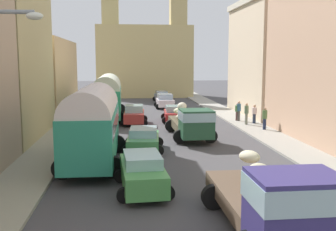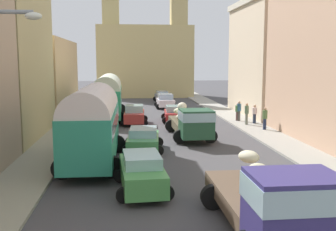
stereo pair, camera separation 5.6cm
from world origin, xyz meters
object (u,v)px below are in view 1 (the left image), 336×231
object	(u,v)px
pedestrian_4	(246,113)
car_4	(143,139)
parked_bus_1	(108,95)
pedestrian_1	(239,110)
car_3	(142,172)
pedestrian_0	(254,114)
parked_bus_0	(92,122)
cargo_truck_0	(275,201)
car_5	(134,115)
pedestrian_2	(265,118)
car_2	(162,96)
car_0	(175,114)
pedestrian_3	(237,111)
cargo_truck_1	(191,122)
car_1	(165,101)

from	to	relation	value
pedestrian_4	car_4	bearing A→B (deg)	-136.53
parked_bus_1	pedestrian_1	size ratio (longest dim) A/B	5.39
car_3	pedestrian_0	distance (m)	18.97
parked_bus_0	cargo_truck_0	distance (m)	11.53
car_4	car_5	size ratio (longest dim) A/B	1.03
parked_bus_1	car_3	world-z (taller)	parked_bus_1
car_4	pedestrian_2	xyz separation A→B (m)	(9.40, 5.79, 0.33)
pedestrian_2	pedestrian_1	bearing A→B (deg)	98.80
pedestrian_4	car_2	bearing A→B (deg)	104.60
car_0	pedestrian_4	bearing A→B (deg)	-27.59
parked_bus_0	pedestrian_3	distance (m)	17.43
pedestrian_3	car_3	bearing A→B (deg)	-116.59
car_3	car_4	size ratio (longest dim) A/B	1.08
cargo_truck_1	pedestrian_1	xyz separation A→B (m)	(5.31, 6.96, -0.12)
pedestrian_2	pedestrian_3	bearing A→B (deg)	99.96
car_3	pedestrian_0	size ratio (longest dim) A/B	2.53
car_1	pedestrian_4	world-z (taller)	pedestrian_4
cargo_truck_0	pedestrian_0	bearing A→B (deg)	73.61
pedestrian_3	cargo_truck_0	bearing A→B (deg)	-102.93
cargo_truck_0	pedestrian_3	world-z (taller)	cargo_truck_0
car_4	pedestrian_2	world-z (taller)	pedestrian_2
car_5	pedestrian_4	xyz separation A→B (m)	(9.08, -1.92, 0.28)
pedestrian_0	parked_bus_0	bearing A→B (deg)	-136.74
pedestrian_2	pedestrian_3	xyz separation A→B (m)	(-0.82, 4.69, -0.10)
car_3	pedestrian_2	bearing A→B (deg)	53.43
parked_bus_0	pedestrian_4	xyz separation A→B (m)	(11.45, 11.02, -1.14)
car_0	car_4	distance (m)	11.63
cargo_truck_0	pedestrian_3	xyz separation A→B (m)	(5.29, 23.02, -0.33)
parked_bus_0	car_1	xyz separation A→B (m)	(6.04, 24.19, -1.42)
car_1	pedestrian_4	xyz separation A→B (m)	(5.41, -13.17, 0.29)
cargo_truck_0	pedestrian_0	world-z (taller)	cargo_truck_0
parked_bus_0	pedestrian_2	world-z (taller)	parked_bus_0
cargo_truck_0	pedestrian_1	bearing A→B (deg)	76.72
car_5	pedestrian_2	size ratio (longest dim) A/B	2.12
car_0	car_3	size ratio (longest dim) A/B	0.91
parked_bus_0	car_3	size ratio (longest dim) A/B	1.92
parked_bus_1	pedestrian_2	size ratio (longest dim) A/B	5.46
car_0	car_4	world-z (taller)	car_0
car_0	car_2	bearing A→B (deg)	88.81
car_5	pedestrian_4	distance (m)	9.29
cargo_truck_1	pedestrian_0	xyz separation A→B (m)	(6.20, 5.43, -0.22)
car_4	parked_bus_1	bearing A→B (deg)	101.03
parked_bus_0	pedestrian_2	xyz separation A→B (m)	(12.11, 8.53, -1.18)
car_1	pedestrian_1	bearing A→B (deg)	-64.20
parked_bus_0	car_1	bearing A→B (deg)	75.99
pedestrian_2	pedestrian_4	bearing A→B (deg)	104.89
pedestrian_1	pedestrian_2	size ratio (longest dim) A/B	1.01
car_3	car_1	bearing A→B (deg)	82.73
pedestrian_1	parked_bus_1	bearing A→B (deg)	163.02
car_1	car_5	size ratio (longest dim) A/B	0.94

